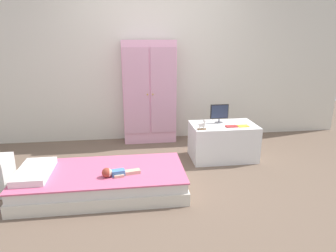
{
  "coord_description": "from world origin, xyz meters",
  "views": [
    {
      "loc": [
        -0.4,
        -3.14,
        1.6
      ],
      "look_at": [
        0.07,
        0.35,
        0.55
      ],
      "focal_mm": 31.69,
      "sensor_mm": 36.0,
      "label": 1
    }
  ],
  "objects_px": {
    "tv_stand": "(223,141)",
    "rocking_horse_toy": "(203,125)",
    "doll": "(114,173)",
    "wardrobe": "(149,92)",
    "book_yellow": "(243,126)",
    "bed": "(103,181)",
    "tv_monitor": "(219,112)",
    "book_red": "(231,126)"
  },
  "relations": [
    {
      "from": "doll",
      "to": "wardrobe",
      "type": "xyz_separation_m",
      "value": [
        0.49,
        1.73,
        0.5
      ]
    },
    {
      "from": "tv_stand",
      "to": "rocking_horse_toy",
      "type": "relative_size",
      "value": 6.61
    },
    {
      "from": "bed",
      "to": "tv_monitor",
      "type": "distance_m",
      "value": 1.81
    },
    {
      "from": "doll",
      "to": "tv_stand",
      "type": "relative_size",
      "value": 0.45
    },
    {
      "from": "doll",
      "to": "wardrobe",
      "type": "relative_size",
      "value": 0.25
    },
    {
      "from": "wardrobe",
      "to": "book_yellow",
      "type": "xyz_separation_m",
      "value": [
        1.16,
        -0.97,
        -0.3
      ]
    },
    {
      "from": "bed",
      "to": "doll",
      "type": "relative_size",
      "value": 4.47
    },
    {
      "from": "bed",
      "to": "rocking_horse_toy",
      "type": "distance_m",
      "value": 1.41
    },
    {
      "from": "wardrobe",
      "to": "tv_monitor",
      "type": "relative_size",
      "value": 6.16
    },
    {
      "from": "tv_stand",
      "to": "tv_monitor",
      "type": "xyz_separation_m",
      "value": [
        -0.04,
        0.09,
        0.39
      ]
    },
    {
      "from": "wardrobe",
      "to": "rocking_horse_toy",
      "type": "relative_size",
      "value": 11.99
    },
    {
      "from": "tv_monitor",
      "to": "rocking_horse_toy",
      "type": "bearing_deg",
      "value": -137.23
    },
    {
      "from": "doll",
      "to": "book_yellow",
      "type": "xyz_separation_m",
      "value": [
        1.65,
        0.77,
        0.2
      ]
    },
    {
      "from": "tv_stand",
      "to": "bed",
      "type": "bearing_deg",
      "value": -154.47
    },
    {
      "from": "tv_monitor",
      "to": "book_red",
      "type": "height_order",
      "value": "tv_monitor"
    },
    {
      "from": "bed",
      "to": "book_yellow",
      "type": "xyz_separation_m",
      "value": [
        1.79,
        0.62,
        0.37
      ]
    },
    {
      "from": "tv_stand",
      "to": "rocking_horse_toy",
      "type": "distance_m",
      "value": 0.49
    },
    {
      "from": "bed",
      "to": "wardrobe",
      "type": "xyz_separation_m",
      "value": [
        0.63,
        1.59,
        0.66
      ]
    },
    {
      "from": "tv_stand",
      "to": "rocking_horse_toy",
      "type": "height_order",
      "value": "rocking_horse_toy"
    },
    {
      "from": "doll",
      "to": "tv_monitor",
      "type": "xyz_separation_m",
      "value": [
        1.39,
        0.98,
        0.34
      ]
    },
    {
      "from": "tv_monitor",
      "to": "rocking_horse_toy",
      "type": "distance_m",
      "value": 0.41
    },
    {
      "from": "book_yellow",
      "to": "book_red",
      "type": "bearing_deg",
      "value": 180.0
    },
    {
      "from": "bed",
      "to": "book_red",
      "type": "distance_m",
      "value": 1.78
    },
    {
      "from": "bed",
      "to": "tv_monitor",
      "type": "relative_size",
      "value": 6.86
    },
    {
      "from": "wardrobe",
      "to": "rocking_horse_toy",
      "type": "height_order",
      "value": "wardrobe"
    },
    {
      "from": "rocking_horse_toy",
      "to": "book_red",
      "type": "relative_size",
      "value": 0.89
    },
    {
      "from": "tv_stand",
      "to": "book_red",
      "type": "distance_m",
      "value": 0.28
    },
    {
      "from": "wardrobe",
      "to": "book_yellow",
      "type": "height_order",
      "value": "wardrobe"
    },
    {
      "from": "bed",
      "to": "tv_monitor",
      "type": "bearing_deg",
      "value": 28.83
    },
    {
      "from": "wardrobe",
      "to": "tv_stand",
      "type": "bearing_deg",
      "value": -42.14
    },
    {
      "from": "tv_stand",
      "to": "book_yellow",
      "type": "xyz_separation_m",
      "value": [
        0.22,
        -0.12,
        0.25
      ]
    },
    {
      "from": "wardrobe",
      "to": "book_red",
      "type": "bearing_deg",
      "value": -44.06
    },
    {
      "from": "doll",
      "to": "tv_stand",
      "type": "distance_m",
      "value": 1.68
    },
    {
      "from": "tv_stand",
      "to": "tv_monitor",
      "type": "distance_m",
      "value": 0.4
    },
    {
      "from": "tv_monitor",
      "to": "wardrobe",
      "type": "bearing_deg",
      "value": 139.95
    },
    {
      "from": "wardrobe",
      "to": "book_red",
      "type": "xyz_separation_m",
      "value": [
        1.0,
        -0.97,
        -0.3
      ]
    },
    {
      "from": "tv_monitor",
      "to": "tv_stand",
      "type": "bearing_deg",
      "value": -67.29
    },
    {
      "from": "wardrobe",
      "to": "book_yellow",
      "type": "distance_m",
      "value": 1.54
    },
    {
      "from": "book_yellow",
      "to": "wardrobe",
      "type": "bearing_deg",
      "value": 140.14
    },
    {
      "from": "bed",
      "to": "doll",
      "type": "xyz_separation_m",
      "value": [
        0.13,
        -0.14,
        0.16
      ]
    },
    {
      "from": "tv_monitor",
      "to": "book_yellow",
      "type": "distance_m",
      "value": 0.37
    },
    {
      "from": "bed",
      "to": "tv_stand",
      "type": "relative_size",
      "value": 2.02
    }
  ]
}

